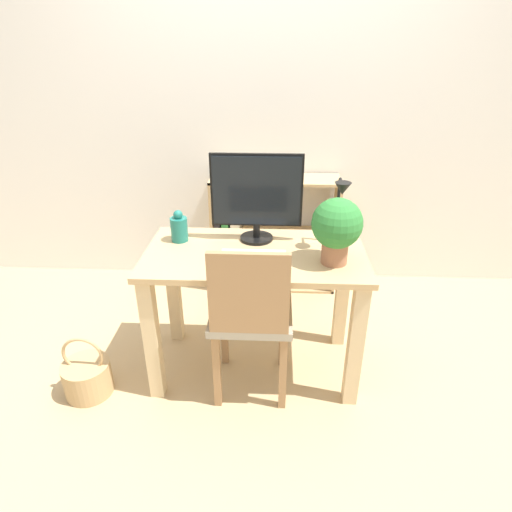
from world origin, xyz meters
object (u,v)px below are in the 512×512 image
object	(u,v)px
bookshelf	(252,239)
basket	(87,377)
vase	(179,228)
desk_lamp	(340,207)
potted_plant	(337,227)
keyboard	(253,257)
chair	(251,314)
monitor	(256,194)

from	to	relation	value
bookshelf	basket	world-z (taller)	bookshelf
vase	desk_lamp	distance (m)	0.83
desk_lamp	potted_plant	xyz separation A→B (m)	(-0.03, -0.18, -0.03)
keyboard	desk_lamp	size ratio (longest dim) A/B	0.91
basket	bookshelf	bearing A→B (deg)	56.08
keyboard	basket	xyz separation A→B (m)	(-0.86, -0.18, -0.63)
desk_lamp	bookshelf	distance (m)	1.13
vase	potted_plant	bearing A→B (deg)	-15.26
desk_lamp	potted_plant	size ratio (longest dim) A/B	1.10
bookshelf	basket	bearing A→B (deg)	-123.92
desk_lamp	chair	bearing A→B (deg)	-145.36
desk_lamp	bookshelf	bearing A→B (deg)	119.61
keyboard	chair	distance (m)	0.28
monitor	vase	world-z (taller)	monitor
keyboard	basket	bearing A→B (deg)	-168.35
desk_lamp	basket	xyz separation A→B (m)	(-1.28, -0.34, -0.84)
monitor	potted_plant	xyz separation A→B (m)	(0.38, -0.25, -0.07)
monitor	desk_lamp	bearing A→B (deg)	-9.02
basket	potted_plant	bearing A→B (deg)	7.07
bookshelf	monitor	bearing A→B (deg)	-85.21
monitor	chair	bearing A→B (deg)	-91.24
potted_plant	basket	xyz separation A→B (m)	(-1.24, -0.15, -0.81)
desk_lamp	vase	bearing A→B (deg)	177.93
keyboard	monitor	bearing A→B (deg)	89.50
desk_lamp	basket	size ratio (longest dim) A/B	1.00
basket	keyboard	bearing A→B (deg)	11.65
chair	basket	distance (m)	0.94
vase	desk_lamp	world-z (taller)	desk_lamp
monitor	potted_plant	size ratio (longest dim) A/B	1.47
keyboard	potted_plant	world-z (taller)	potted_plant
bookshelf	basket	size ratio (longest dim) A/B	2.57
potted_plant	bookshelf	bearing A→B (deg)	113.51
desk_lamp	chair	world-z (taller)	desk_lamp
monitor	keyboard	bearing A→B (deg)	-90.50
chair	basket	xyz separation A→B (m)	(-0.85, -0.05, -0.39)
desk_lamp	chair	distance (m)	0.68
chair	basket	bearing A→B (deg)	178.44
chair	desk_lamp	bearing A→B (deg)	30.02
potted_plant	bookshelf	world-z (taller)	potted_plant
desk_lamp	bookshelf	size ratio (longest dim) A/B	0.39
monitor	keyboard	size ratio (longest dim) A/B	1.47
keyboard	potted_plant	bearing A→B (deg)	-3.39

